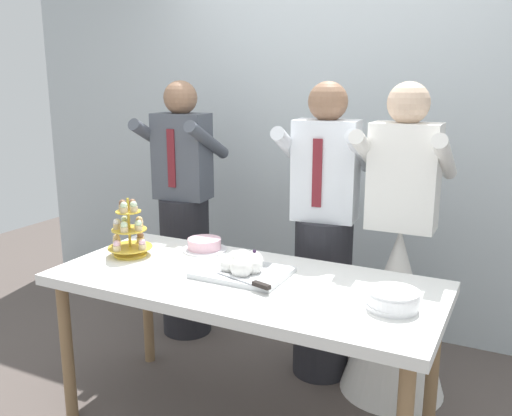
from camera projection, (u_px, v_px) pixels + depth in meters
The scene contains 9 objects.
rear_wall at pixel (344, 113), 3.61m from camera, with size 5.20×0.10×2.90m, color silver.
dessert_table at pixel (244, 293), 2.56m from camera, with size 1.80×0.80×0.78m.
cupcake_stand at pixel (129, 232), 2.84m from camera, with size 0.23×0.23×0.31m.
main_cake_tray at pixel (243, 267), 2.57m from camera, with size 0.43×0.34×0.13m.
plate_stack at pixel (393, 300), 2.20m from camera, with size 0.21×0.21×0.08m.
round_cake at pixel (204, 245), 2.94m from camera, with size 0.24×0.24×0.07m.
person_groom at pixel (323, 249), 3.06m from camera, with size 0.50×0.53×1.66m.
person_bride at pixel (397, 290), 2.91m from camera, with size 0.56×0.56×1.66m.
person_guest at pixel (184, 224), 3.58m from camera, with size 0.50×0.52×1.66m.
Camera 1 is at (1.13, -2.12, 1.68)m, focal length 38.69 mm.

